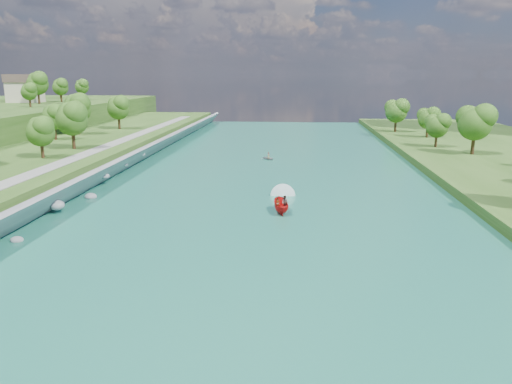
{
  "coord_description": "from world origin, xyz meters",
  "views": [
    {
      "loc": [
        4.75,
        -46.66,
        17.25
      ],
      "look_at": [
        -0.31,
        15.73,
        2.5
      ],
      "focal_mm": 35.0,
      "sensor_mm": 36.0,
      "label": 1
    }
  ],
  "objects": [
    {
      "name": "trees_ridge",
      "position": [
        -71.07,
        95.57,
        13.69
      ],
      "size": [
        19.28,
        64.45,
        10.78
      ],
      "color": "#1B4C14",
      "rests_on": "ridge_west"
    },
    {
      "name": "ground",
      "position": [
        0.0,
        0.0,
        0.0
      ],
      "size": [
        260.0,
        260.0,
        0.0
      ],
      "primitive_type": "plane",
      "color": "#2D5119",
      "rests_on": "ground"
    },
    {
      "name": "motorboat",
      "position": [
        2.97,
        15.9,
        0.91
      ],
      "size": [
        3.6,
        19.26,
        2.08
      ],
      "rotation": [
        0.0,
        0.0,
        3.27
      ],
      "color": "#B40E0E",
      "rests_on": "river_water"
    },
    {
      "name": "riprap_bank",
      "position": [
        -25.83,
        19.58,
        1.78
      ],
      "size": [
        4.5,
        236.0,
        4.12
      ],
      "color": "slate",
      "rests_on": "ground"
    },
    {
      "name": "ridge_west",
      "position": [
        -82.5,
        95.0,
        4.5
      ],
      "size": [
        60.0,
        120.0,
        9.0
      ],
      "primitive_type": "cube",
      "color": "#2D5119",
      "rests_on": "ground"
    },
    {
      "name": "riverside_path",
      "position": [
        -32.5,
        20.0,
        3.55
      ],
      "size": [
        3.0,
        200.0,
        0.1
      ],
      "primitive_type": "cube",
      "color": "gray",
      "rests_on": "berm_west"
    },
    {
      "name": "river_water",
      "position": [
        0.0,
        20.0,
        0.05
      ],
      "size": [
        55.0,
        240.0,
        0.1
      ],
      "primitive_type": "cube",
      "color": "#195F4F",
      "rests_on": "ground"
    },
    {
      "name": "raft",
      "position": [
        -0.93,
        55.54,
        0.46
      ],
      "size": [
        3.68,
        3.86,
        1.47
      ],
      "rotation": [
        0.0,
        0.0,
        0.64
      ],
      "color": "#92969A",
      "rests_on": "river_water"
    }
  ]
}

